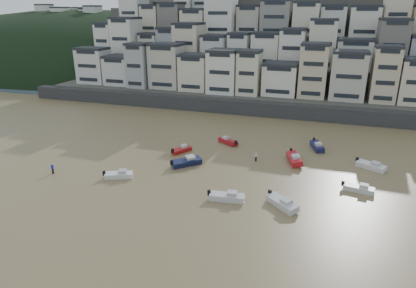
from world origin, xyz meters
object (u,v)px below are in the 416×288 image
(boat_a, at_px, (227,196))
(boat_g, at_px, (371,165))
(boat_c, at_px, (186,161))
(person_pink, at_px, (256,156))
(boat_j, at_px, (119,174))
(person_blue, at_px, (53,168))
(boat_b, at_px, (282,202))
(boat_f, at_px, (182,149))
(boat_i, at_px, (317,145))
(boat_e, at_px, (294,158))
(boat_h, at_px, (228,140))
(boat_d, at_px, (359,187))

(boat_a, distance_m, boat_g, 27.20)
(boat_c, xyz_separation_m, person_pink, (11.04, 5.73, 0.07))
(boat_c, height_order, boat_g, boat_c)
(boat_j, relative_size, person_blue, 2.75)
(boat_b, distance_m, boat_f, 25.66)
(person_blue, bearing_deg, boat_a, 0.09)
(boat_b, distance_m, boat_j, 26.16)
(boat_a, height_order, boat_b, boat_b)
(boat_f, xyz_separation_m, person_pink, (14.21, 0.11, 0.26))
(person_pink, bearing_deg, boat_c, -152.59)
(boat_i, relative_size, boat_j, 1.16)
(person_pink, bearing_deg, person_blue, -152.99)
(boat_f, relative_size, person_pink, 2.59)
(boat_j, bearing_deg, boat_e, 7.71)
(boat_c, xyz_separation_m, boat_j, (-8.48, -8.08, -0.14))
(boat_b, xyz_separation_m, boat_i, (3.48, 24.83, -0.00))
(boat_e, relative_size, boat_i, 1.10)
(boat_b, relative_size, boat_h, 1.14)
(boat_e, distance_m, boat_i, 8.94)
(boat_g, xyz_separation_m, person_blue, (-49.96, -18.19, 0.16))
(boat_e, height_order, boat_g, boat_e)
(boat_b, bearing_deg, person_pink, 155.19)
(boat_j, bearing_deg, boat_i, 15.76)
(person_pink, bearing_deg, boat_i, 43.92)
(boat_e, bearing_deg, boat_h, -130.91)
(boat_c, relative_size, boat_g, 1.11)
(boat_d, relative_size, boat_f, 1.07)
(boat_a, height_order, person_pink, person_pink)
(boat_c, relative_size, boat_e, 0.96)
(boat_c, distance_m, person_blue, 22.07)
(boat_a, relative_size, boat_h, 1.11)
(boat_d, xyz_separation_m, person_pink, (-16.81, 6.94, 0.22))
(boat_e, distance_m, boat_h, 14.83)
(boat_i, xyz_separation_m, boat_j, (-29.61, -23.52, -0.11))
(boat_e, xyz_separation_m, boat_i, (3.53, 8.21, -0.07))
(boat_j, bearing_deg, boat_a, -28.34)
(boat_d, distance_m, person_blue, 48.36)
(boat_i, height_order, person_pink, person_pink)
(boat_c, xyz_separation_m, boat_h, (3.93, 12.96, -0.13))
(boat_a, bearing_deg, person_blue, 173.55)
(person_pink, bearing_deg, boat_h, 134.51)
(boat_e, height_order, person_pink, person_pink)
(boat_c, bearing_deg, person_pink, -18.67)
(boat_a, height_order, person_blue, person_blue)
(person_blue, bearing_deg, boat_h, 44.11)
(boat_g, relative_size, boat_h, 1.07)
(person_blue, bearing_deg, boat_i, 31.87)
(boat_a, height_order, boat_h, boat_a)
(boat_h, bearing_deg, boat_i, -139.98)
(boat_a, distance_m, boat_j, 18.56)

